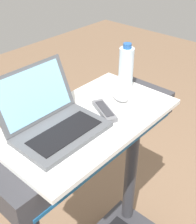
{
  "coord_description": "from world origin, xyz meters",
  "views": [
    {
      "loc": [
        -0.7,
        0.03,
        1.75
      ],
      "look_at": [
        0.0,
        0.65,
        1.13
      ],
      "focal_mm": 46.97,
      "sensor_mm": 36.0,
      "label": 1
    }
  ],
  "objects_px": {
    "water_bottle": "(126,68)",
    "computer_mouse": "(120,96)",
    "laptop": "(53,120)",
    "tv_remote": "(104,111)"
  },
  "relations": [
    {
      "from": "water_bottle",
      "to": "computer_mouse",
      "type": "bearing_deg",
      "value": -154.9
    },
    {
      "from": "computer_mouse",
      "to": "water_bottle",
      "type": "height_order",
      "value": "water_bottle"
    },
    {
      "from": "laptop",
      "to": "computer_mouse",
      "type": "relative_size",
      "value": 3.32
    },
    {
      "from": "laptop",
      "to": "tv_remote",
      "type": "xyz_separation_m",
      "value": [
        0.21,
        -0.07,
        -0.03
      ]
    },
    {
      "from": "computer_mouse",
      "to": "tv_remote",
      "type": "bearing_deg",
      "value": -148.11
    },
    {
      "from": "water_bottle",
      "to": "tv_remote",
      "type": "relative_size",
      "value": 1.32
    },
    {
      "from": "water_bottle",
      "to": "laptop",
      "type": "bearing_deg",
      "value": 179.91
    },
    {
      "from": "laptop",
      "to": "tv_remote",
      "type": "distance_m",
      "value": 0.23
    },
    {
      "from": "computer_mouse",
      "to": "tv_remote",
      "type": "xyz_separation_m",
      "value": [
        -0.13,
        -0.02,
        -0.01
      ]
    },
    {
      "from": "laptop",
      "to": "computer_mouse",
      "type": "bearing_deg",
      "value": -3.87
    }
  ]
}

